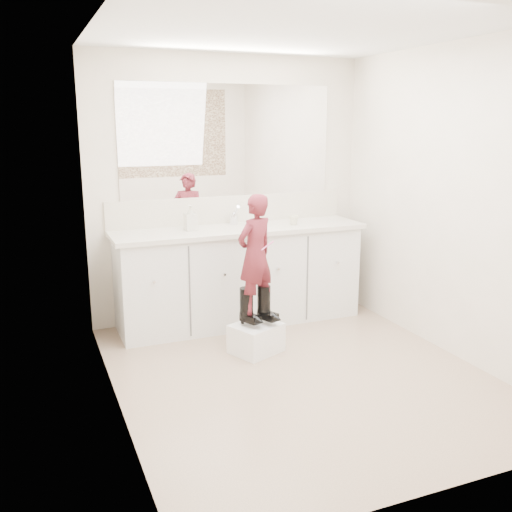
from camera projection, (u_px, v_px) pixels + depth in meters
name	position (u px, v px, depth m)	size (l,w,h in m)	color
floor	(299.00, 374.00, 4.20)	(3.00, 3.00, 0.00)	#836B55
ceiling	(305.00, 27.00, 3.65)	(3.00, 3.00, 0.00)	white
wall_back	(229.00, 189.00, 5.27)	(2.60, 2.60, 0.00)	beige
wall_front	(451.00, 260.00, 2.57)	(2.60, 2.60, 0.00)	beige
wall_left	(109.00, 225.00, 3.45)	(3.00, 3.00, 0.00)	beige
wall_right	(452.00, 203.00, 4.40)	(3.00, 3.00, 0.00)	beige
vanity_cabinet	(240.00, 277.00, 5.21)	(2.20, 0.55, 0.85)	silver
countertop	(240.00, 230.00, 5.09)	(2.28, 0.58, 0.04)	beige
backsplash	(229.00, 209.00, 5.30)	(2.28, 0.03, 0.25)	beige
mirror	(229.00, 141.00, 5.16)	(2.00, 0.02, 1.00)	white
dot_panel	(458.00, 159.00, 2.48)	(2.00, 0.01, 1.20)	#472819
faucet	(234.00, 219.00, 5.22)	(0.08, 0.08, 0.10)	silver
cup	(294.00, 220.00, 5.21)	(0.09, 0.09, 0.09)	beige
soap_bottle	(190.00, 218.00, 4.93)	(0.10, 0.10, 0.22)	beige
step_stool	(256.00, 338.00, 4.57)	(0.37, 0.31, 0.23)	white
boot_left	(246.00, 307.00, 4.50)	(0.11, 0.20, 0.31)	black
boot_right	(264.00, 304.00, 4.55)	(0.11, 0.20, 0.31)	black
toddler	(255.00, 254.00, 4.43)	(0.34, 0.23, 0.94)	#992F3C
toothbrush	(268.00, 246.00, 4.36)	(0.01, 0.01, 0.14)	#D5528F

